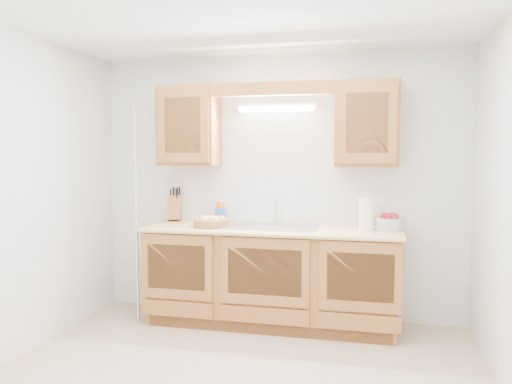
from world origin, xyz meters
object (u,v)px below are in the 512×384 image
(paper_towel, at_px, (367,214))
(knife_block, at_px, (175,208))
(fruit_basket, at_px, (212,222))
(apple_bowl, at_px, (389,222))

(paper_towel, bearing_deg, knife_block, 173.18)
(fruit_basket, bearing_deg, apple_bowl, 5.40)
(paper_towel, bearing_deg, apple_bowl, 17.68)
(knife_block, bearing_deg, paper_towel, -23.05)
(fruit_basket, relative_size, apple_bowl, 1.01)
(fruit_basket, bearing_deg, paper_towel, 3.62)
(knife_block, xyz_separation_m, apple_bowl, (2.06, -0.16, -0.06))
(paper_towel, distance_m, apple_bowl, 0.21)
(fruit_basket, height_order, apple_bowl, apple_bowl)
(paper_towel, bearing_deg, fruit_basket, -176.38)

